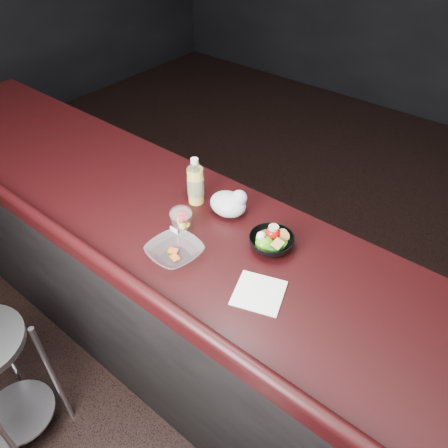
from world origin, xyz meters
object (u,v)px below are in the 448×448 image
(takeout_bowl, at_px, (175,252))
(green_apple, at_px, (264,244))
(snack_bowl, at_px, (271,241))
(lemonade_bottle, at_px, (196,184))
(fruit_cup, at_px, (181,221))

(takeout_bowl, bearing_deg, green_apple, 44.40)
(green_apple, bearing_deg, snack_bowl, 72.22)
(green_apple, bearing_deg, takeout_bowl, -135.60)
(lemonade_bottle, xyz_separation_m, green_apple, (0.39, -0.07, -0.06))
(lemonade_bottle, distance_m, green_apple, 0.40)
(snack_bowl, bearing_deg, fruit_cup, -154.45)
(snack_bowl, bearing_deg, takeout_bowl, -133.21)
(lemonade_bottle, height_order, snack_bowl, lemonade_bottle)
(lemonade_bottle, bearing_deg, takeout_bowl, -61.65)
(snack_bowl, relative_size, takeout_bowl, 0.92)
(fruit_cup, xyz_separation_m, green_apple, (0.30, 0.12, -0.03))
(green_apple, distance_m, takeout_bowl, 0.33)
(lemonade_bottle, relative_size, green_apple, 2.90)
(takeout_bowl, bearing_deg, lemonade_bottle, 118.35)
(lemonade_bottle, height_order, fruit_cup, lemonade_bottle)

